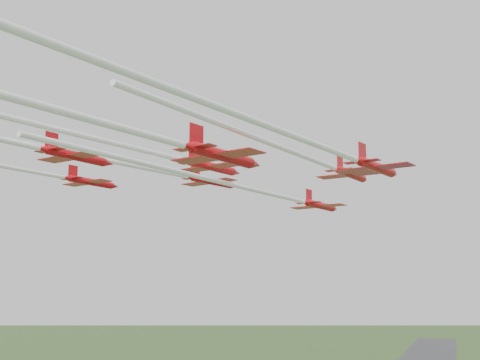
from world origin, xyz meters
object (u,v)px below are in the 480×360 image
(jet_lead, at_px, (265,192))
(jet_row2_left, at_px, (115,162))
(jet_row3_right, at_px, (297,137))
(jet_row3_left, at_px, (37,172))
(jet_row4_right, at_px, (68,113))
(jet_row2_right, at_px, (310,159))
(jet_row3_mid, at_px, (93,138))

(jet_lead, distance_m, jet_row2_left, 20.29)
(jet_row3_right, bearing_deg, jet_row3_left, 169.58)
(jet_lead, relative_size, jet_row4_right, 0.88)
(jet_lead, height_order, jet_row2_right, jet_row2_right)
(jet_row2_right, bearing_deg, jet_lead, 139.77)
(jet_lead, xyz_separation_m, jet_row2_left, (-15.16, -13.24, 2.50))
(jet_row3_mid, distance_m, jet_row3_right, 22.69)
(jet_row3_left, xyz_separation_m, jet_row3_mid, (17.05, -15.45, -0.23))
(jet_lead, distance_m, jet_row2_right, 15.21)
(jet_row4_right, bearing_deg, jet_row2_left, 130.57)
(jet_row2_left, bearing_deg, jet_row4_right, -46.53)
(jet_row2_left, height_order, jet_row3_left, jet_row2_left)
(jet_row4_right, bearing_deg, jet_row3_left, 145.99)
(jet_lead, relative_size, jet_row2_right, 1.23)
(jet_lead, distance_m, jet_row3_right, 34.25)
(jet_row2_left, relative_size, jet_row3_right, 1.07)
(jet_lead, xyz_separation_m, jet_row4_right, (-2.81, -43.28, -0.42))
(jet_row3_mid, bearing_deg, jet_row2_right, 56.81)
(jet_row2_left, height_order, jet_row3_right, jet_row2_left)
(jet_row3_left, distance_m, jet_row3_right, 44.17)
(jet_row3_mid, height_order, jet_row3_right, jet_row3_mid)
(jet_lead, height_order, jet_row2_left, jet_row2_left)
(jet_row2_right, height_order, jet_row3_right, jet_row2_right)
(jet_row3_mid, bearing_deg, jet_row3_left, 156.77)
(jet_row2_right, distance_m, jet_row4_right, 33.07)
(jet_lead, distance_m, jet_row3_left, 29.78)
(jet_row3_mid, xyz_separation_m, jet_row3_right, (21.95, -5.07, -2.69))
(jet_row4_right, bearing_deg, jet_row3_right, 55.62)
(jet_row3_mid, bearing_deg, jet_row2_left, 128.42)
(jet_row2_left, bearing_deg, jet_row3_mid, -49.42)
(jet_row3_left, height_order, jet_row3_mid, jet_row3_left)
(jet_row2_right, xyz_separation_m, jet_row3_mid, (-18.99, -14.77, 0.40))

